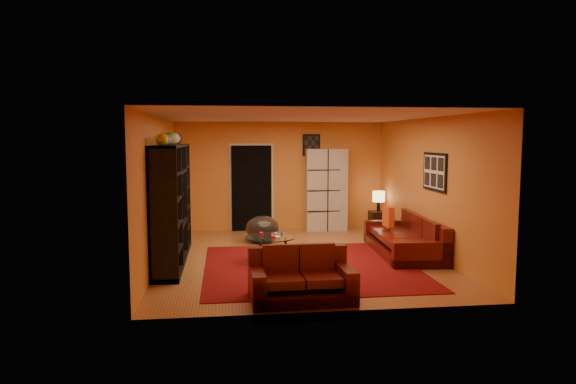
{
  "coord_description": "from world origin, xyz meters",
  "views": [
    {
      "loc": [
        -1.35,
        -9.26,
        2.21
      ],
      "look_at": [
        -0.18,
        0.1,
        1.22
      ],
      "focal_mm": 32.0,
      "sensor_mm": 36.0,
      "label": 1
    }
  ],
  "objects": [
    {
      "name": "sofa",
      "position": [
        2.14,
        0.09,
        0.28
      ],
      "size": [
        1.17,
        2.52,
        0.85
      ],
      "rotation": [
        0.0,
        0.0,
        -0.07
      ],
      "color": "#480C09",
      "rests_on": "rug"
    },
    {
      "name": "rug",
      "position": [
        0.1,
        -0.7,
        0.01
      ],
      "size": [
        3.6,
        3.6,
        0.01
      ],
      "primitive_type": "cube",
      "color": "#5B0A0D",
      "rests_on": "floor"
    },
    {
      "name": "wall_art_back",
      "position": [
        0.75,
        2.98,
        2.05
      ],
      "size": [
        0.42,
        0.03,
        0.52
      ],
      "primitive_type": "cube",
      "color": "black",
      "rests_on": "wall_back"
    },
    {
      "name": "floor",
      "position": [
        0.0,
        0.0,
        0.0
      ],
      "size": [
        6.0,
        6.0,
        0.0
      ],
      "primitive_type": "plane",
      "color": "#94562D",
      "rests_on": "ground"
    },
    {
      "name": "coffee_table",
      "position": [
        -0.55,
        -0.25,
        0.41
      ],
      "size": [
        0.9,
        0.9,
        0.45
      ],
      "rotation": [
        0.0,
        0.0,
        -0.12
      ],
      "color": "silver",
      "rests_on": "floor"
    },
    {
      "name": "bowl_chair",
      "position": [
        -0.56,
        1.46,
        0.31
      ],
      "size": [
        0.7,
        0.7,
        0.57
      ],
      "color": "black",
      "rests_on": "floor"
    },
    {
      "name": "side_table",
      "position": [
        2.25,
        2.34,
        0.25
      ],
      "size": [
        0.41,
        0.41,
        0.5
      ],
      "primitive_type": "cube",
      "rotation": [
        0.0,
        0.0,
        -0.02
      ],
      "color": "black",
      "rests_on": "floor"
    },
    {
      "name": "ceiling",
      "position": [
        0.0,
        0.0,
        2.6
      ],
      "size": [
        6.0,
        6.0,
        0.0
      ],
      "primitive_type": "plane",
      "rotation": [
        3.14,
        0.0,
        0.0
      ],
      "color": "white",
      "rests_on": "wall_back"
    },
    {
      "name": "throw_pillow",
      "position": [
        1.95,
        0.71,
        0.63
      ],
      "size": [
        0.12,
        0.42,
        0.42
      ],
      "primitive_type": "cube",
      "color": "#F3501B",
      "rests_on": "sofa"
    },
    {
      "name": "wall_right",
      "position": [
        2.5,
        0.0,
        1.3
      ],
      "size": [
        0.0,
        6.0,
        6.0
      ],
      "primitive_type": "plane",
      "rotation": [
        1.57,
        0.0,
        -1.57
      ],
      "color": "orange",
      "rests_on": "floor"
    },
    {
      "name": "wall_back",
      "position": [
        0.0,
        3.0,
        1.3
      ],
      "size": [
        6.0,
        0.0,
        6.0
      ],
      "primitive_type": "plane",
      "rotation": [
        1.57,
        0.0,
        0.0
      ],
      "color": "orange",
      "rests_on": "floor"
    },
    {
      "name": "entertainment_unit",
      "position": [
        -2.27,
        0.0,
        1.05
      ],
      "size": [
        0.45,
        3.0,
        2.1
      ],
      "primitive_type": "cube",
      "color": "black",
      "rests_on": "floor"
    },
    {
      "name": "wall_left",
      "position": [
        -2.5,
        0.0,
        1.3
      ],
      "size": [
        0.0,
        6.0,
        6.0
      ],
      "primitive_type": "plane",
      "rotation": [
        1.57,
        0.0,
        1.57
      ],
      "color": "orange",
      "rests_on": "floor"
    },
    {
      "name": "storage_cabinet",
      "position": [
        1.08,
        2.8,
        0.98
      ],
      "size": [
        0.99,
        0.47,
        1.96
      ],
      "primitive_type": "cube",
      "rotation": [
        0.0,
        0.0,
        -0.03
      ],
      "color": "beige",
      "rests_on": "floor"
    },
    {
      "name": "loveseat",
      "position": [
        -0.32,
        -2.42,
        0.29
      ],
      "size": [
        1.43,
        0.88,
        0.85
      ],
      "rotation": [
        0.0,
        0.0,
        1.6
      ],
      "color": "#480C09",
      "rests_on": "rug"
    },
    {
      "name": "wall_art_right",
      "position": [
        2.48,
        -0.3,
        1.6
      ],
      "size": [
        0.03,
        1.0,
        0.7
      ],
      "primitive_type": "cube",
      "color": "black",
      "rests_on": "wall_right"
    },
    {
      "name": "table_lamp",
      "position": [
        2.25,
        2.34,
        0.84
      ],
      "size": [
        0.29,
        0.29,
        0.48
      ],
      "color": "black",
      "rests_on": "side_table"
    },
    {
      "name": "tv",
      "position": [
        -2.23,
        0.02,
        0.98
      ],
      "size": [
        0.92,
        0.12,
        0.53
      ],
      "primitive_type": "imported",
      "rotation": [
        0.0,
        0.0,
        1.57
      ],
      "color": "black",
      "rests_on": "entertainment_unit"
    },
    {
      "name": "doorway",
      "position": [
        -0.7,
        2.96,
        1.02
      ],
      "size": [
        0.95,
        0.1,
        2.04
      ],
      "primitive_type": "cube",
      "color": "black",
      "rests_on": "floor"
    },
    {
      "name": "wall_front",
      "position": [
        0.0,
        -3.0,
        1.3
      ],
      "size": [
        6.0,
        0.0,
        6.0
      ],
      "primitive_type": "plane",
      "rotation": [
        -1.57,
        0.0,
        0.0
      ],
      "color": "orange",
      "rests_on": "floor"
    }
  ]
}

